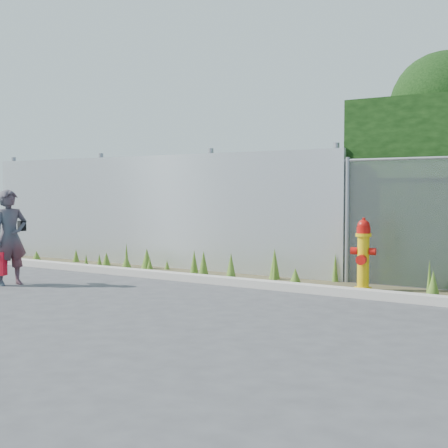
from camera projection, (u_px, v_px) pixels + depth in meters
ground at (186, 305)px, 8.21m from camera, size 80.00×80.00×0.00m
curb at (254, 284)px, 9.72m from camera, size 16.00×0.22×0.12m
weed_strip at (323, 279)px, 9.75m from camera, size 16.00×1.32×0.53m
corrugated_fence at (144, 211)px, 12.43m from camera, size 8.50×0.21×2.30m
fire_hydrant at (363, 256)px, 9.31m from camera, size 0.37×0.33×1.11m
woman at (10, 237)px, 9.95m from camera, size 0.51×0.64×1.52m
black_shoulder_bag at (22, 226)px, 10.15m from camera, size 0.21×0.09×0.16m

